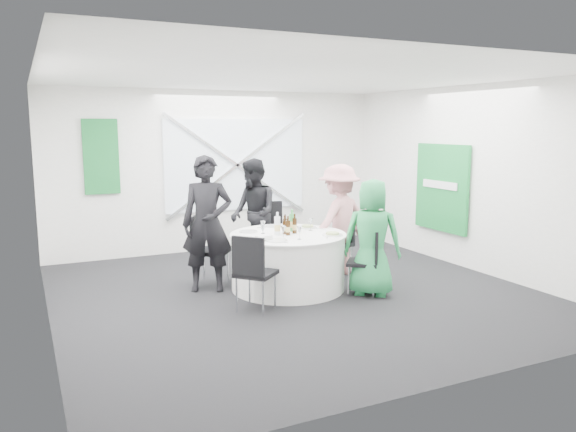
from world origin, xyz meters
name	(u,v)px	position (x,y,z in m)	size (l,w,h in m)	color
floor	(294,292)	(0.00, 0.00, 0.00)	(6.00, 6.00, 0.00)	black
ceiling	(295,76)	(0.00, 0.00, 2.80)	(6.00, 6.00, 0.00)	white
wall_back	(220,171)	(0.00, 3.00, 1.40)	(6.00, 6.00, 0.00)	white
wall_front	(457,224)	(0.00, -3.00, 1.40)	(6.00, 6.00, 0.00)	white
wall_left	(41,201)	(-3.00, 0.00, 1.40)	(6.00, 6.00, 0.00)	white
wall_right	(472,178)	(3.00, 0.00, 1.40)	(6.00, 6.00, 0.00)	white
window_panel	(236,165)	(0.30, 2.96, 1.50)	(2.60, 0.03, 1.60)	silver
window_brace_a	(237,165)	(0.30, 2.92, 1.50)	(0.05, 0.05, 3.16)	silver
window_brace_b	(237,165)	(0.30, 2.92, 1.50)	(0.05, 0.05, 3.16)	silver
green_banner	(101,157)	(-2.00, 2.95, 1.70)	(0.55, 0.04, 1.20)	#125A2F
green_sign	(442,188)	(2.94, 0.60, 1.20)	(0.05, 1.20, 1.40)	#178336
banquet_table	(288,261)	(0.00, 0.20, 0.38)	(1.56, 1.56, 0.76)	white
chair_back	(270,230)	(0.22, 1.31, 0.61)	(0.55, 0.56, 1.03)	black
chair_back_left	(205,244)	(-0.95, 0.88, 0.57)	(0.62, 0.62, 0.98)	black
chair_back_right	(338,237)	(1.00, 0.56, 0.56)	(0.56, 0.55, 0.95)	black
chair_front_right	(369,257)	(0.84, -0.48, 0.50)	(0.55, 0.55, 0.86)	black
chair_front_left	(253,268)	(-0.80, -0.52, 0.55)	(0.60, 0.60, 0.94)	black
person_man_back_left	(207,224)	(-1.00, 0.60, 0.91)	(0.66, 0.43, 1.81)	black
person_man_back	(253,214)	(0.02, 1.48, 0.85)	(0.83, 0.45, 1.70)	black
person_woman_pink	(339,220)	(0.99, 0.54, 0.82)	(1.06, 0.49, 1.64)	#CF868B
person_woman_green	(372,238)	(0.86, -0.52, 0.76)	(0.74, 0.48, 1.52)	#299651
plate_back	(275,226)	(0.06, 0.75, 0.77)	(0.27, 0.27, 0.01)	silver
plate_back_left	(248,232)	(-0.44, 0.54, 0.77)	(0.25, 0.25, 0.01)	silver
plate_back_right	(308,227)	(0.44, 0.47, 0.78)	(0.26, 0.26, 0.04)	silver
plate_front_right	(333,234)	(0.48, -0.16, 0.78)	(0.27, 0.27, 0.04)	silver
plate_front_left	(277,240)	(-0.34, -0.17, 0.77)	(0.28, 0.28, 0.01)	silver
napkin	(264,237)	(-0.47, -0.08, 0.80)	(0.19, 0.13, 0.05)	white
beer_bottle_a	(285,227)	(-0.05, 0.21, 0.85)	(0.06, 0.06, 0.25)	#3B200A
beer_bottle_b	(285,226)	(-0.01, 0.27, 0.86)	(0.06, 0.06, 0.25)	#3B200A
beer_bottle_c	(295,226)	(0.09, 0.18, 0.86)	(0.06, 0.06, 0.27)	#3B200A
beer_bottle_d	(288,228)	(-0.05, 0.10, 0.86)	(0.06, 0.06, 0.26)	#3B200A
green_water_bottle	(292,223)	(0.13, 0.34, 0.88)	(0.08, 0.08, 0.30)	green
clear_water_bottle	(277,226)	(-0.17, 0.17, 0.88)	(0.08, 0.08, 0.31)	white
wine_glass_a	(311,222)	(0.38, 0.28, 0.88)	(0.07, 0.07, 0.17)	white
wine_glass_b	(263,228)	(-0.41, 0.10, 0.88)	(0.07, 0.07, 0.17)	white
wine_glass_c	(283,229)	(-0.20, -0.07, 0.88)	(0.07, 0.07, 0.17)	white
wine_glass_d	(263,224)	(-0.30, 0.36, 0.88)	(0.07, 0.07, 0.17)	white
wine_glass_e	(299,230)	(-0.03, -0.20, 0.88)	(0.07, 0.07, 0.17)	white
fork_a	(327,237)	(0.34, -0.26, 0.76)	(0.01, 0.15, 0.01)	silver
knife_a	(331,233)	(0.52, -0.04, 0.76)	(0.01, 0.15, 0.01)	silver
fork_b	(321,229)	(0.56, 0.31, 0.76)	(0.01, 0.15, 0.01)	silver
knife_b	(303,226)	(0.42, 0.59, 0.76)	(0.01, 0.15, 0.01)	silver
fork_c	(285,226)	(0.21, 0.74, 0.76)	(0.01, 0.15, 0.01)	silver
knife_c	(262,228)	(-0.14, 0.76, 0.76)	(0.01, 0.15, 0.01)	silver
fork_d	(260,240)	(-0.51, -0.06, 0.76)	(0.01, 0.15, 0.01)	silver
knife_d	(283,242)	(-0.31, -0.29, 0.76)	(0.01, 0.15, 0.01)	silver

